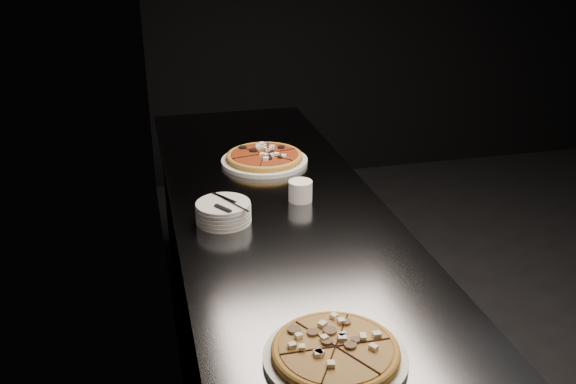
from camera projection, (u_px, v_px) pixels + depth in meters
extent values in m
cube|color=black|center=(161.00, 79.00, 1.96)|extent=(0.02, 5.00, 2.80)
cube|color=#56575C|center=(281.00, 321.00, 2.42)|extent=(0.70, 2.40, 0.90)
cube|color=#56575C|center=(280.00, 211.00, 2.24)|extent=(0.74, 2.44, 0.02)
cylinder|color=silver|center=(335.00, 357.00, 1.48)|extent=(0.34, 0.34, 0.02)
cylinder|color=gold|center=(335.00, 352.00, 1.47)|extent=(0.30, 0.30, 0.01)
torus|color=gold|center=(335.00, 350.00, 1.47)|extent=(0.30, 0.30, 0.02)
cylinder|color=gold|center=(336.00, 348.00, 1.47)|extent=(0.26, 0.26, 0.01)
cylinder|color=silver|center=(265.00, 161.00, 2.64)|extent=(0.36, 0.36, 0.02)
cylinder|color=gold|center=(264.00, 158.00, 2.63)|extent=(0.37, 0.37, 0.01)
torus|color=gold|center=(264.00, 156.00, 2.63)|extent=(0.37, 0.37, 0.02)
cylinder|color=maroon|center=(264.00, 155.00, 2.63)|extent=(0.32, 0.32, 0.01)
cylinder|color=silver|center=(224.00, 219.00, 2.14)|extent=(0.18, 0.18, 0.01)
cylinder|color=silver|center=(224.00, 216.00, 2.13)|extent=(0.18, 0.18, 0.01)
cylinder|color=silver|center=(223.00, 212.00, 2.13)|extent=(0.18, 0.18, 0.01)
cylinder|color=silver|center=(223.00, 208.00, 2.12)|extent=(0.18, 0.18, 0.01)
cylinder|color=silver|center=(223.00, 205.00, 2.12)|extent=(0.18, 0.18, 0.01)
cube|color=silver|center=(224.00, 198.00, 2.15)|extent=(0.08, 0.11, 0.00)
cube|color=black|center=(223.00, 208.00, 2.07)|extent=(0.05, 0.07, 0.01)
cube|color=silver|center=(232.00, 203.00, 2.11)|extent=(0.06, 0.18, 0.00)
cylinder|color=white|center=(300.00, 191.00, 2.28)|extent=(0.08, 0.08, 0.07)
cylinder|color=black|center=(300.00, 183.00, 2.27)|extent=(0.07, 0.07, 0.01)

